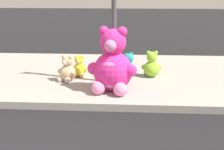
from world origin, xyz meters
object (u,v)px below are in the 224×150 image
at_px(plush_yellow, 79,68).
at_px(plush_lime, 152,66).
at_px(sign_pole, 114,7).
at_px(plush_teal, 128,67).
at_px(plush_pink_large, 112,66).
at_px(plush_tan, 67,71).

relative_size(plush_yellow, plush_lime, 0.82).
relative_size(sign_pole, plush_teal, 5.53).
bearing_deg(plush_pink_large, plush_yellow, 130.41).
relative_size(plush_tan, plush_lime, 0.96).
distance_m(sign_pole, plush_teal, 1.60).
bearing_deg(plush_tan, plush_yellow, 63.13).
bearing_deg(plush_yellow, plush_lime, 3.28).
distance_m(plush_pink_large, plush_teal, 1.23).
distance_m(sign_pole, plush_tan, 1.81).
bearing_deg(plush_teal, plush_pink_large, -104.91).
bearing_deg(plush_pink_large, plush_teal, 75.09).
bearing_deg(plush_tan, plush_lime, 14.69).
xyz_separation_m(sign_pole, plush_tan, (-1.08, 0.03, -1.45)).
relative_size(plush_teal, plush_lime, 0.90).
bearing_deg(plush_tan, sign_pole, -1.54).
distance_m(plush_tan, plush_yellow, 0.47).
distance_m(plush_pink_large, plush_yellow, 1.40).
height_order(plush_tan, plush_teal, plush_tan).
distance_m(plush_yellow, plush_lime, 1.76).
xyz_separation_m(plush_tan, plush_lime, (1.97, 0.52, 0.01)).
height_order(plush_teal, plush_lime, plush_lime).
bearing_deg(plush_pink_large, sign_pole, 90.67).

